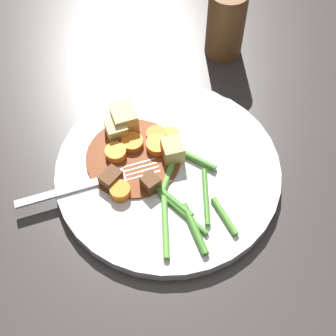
% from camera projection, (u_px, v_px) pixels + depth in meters
% --- Properties ---
extents(ground_plane, '(3.00, 3.00, 0.00)m').
position_uv_depth(ground_plane, '(168.00, 175.00, 0.63)').
color(ground_plane, '#383330').
extents(dinner_plate, '(0.28, 0.28, 0.02)m').
position_uv_depth(dinner_plate, '(168.00, 171.00, 0.62)').
color(dinner_plate, white).
rests_on(dinner_plate, ground_plane).
extents(stew_sauce, '(0.12, 0.12, 0.00)m').
position_uv_depth(stew_sauce, '(133.00, 157.00, 0.62)').
color(stew_sauce, brown).
rests_on(stew_sauce, dinner_plate).
extents(carrot_slice_0, '(0.03, 0.03, 0.01)m').
position_uv_depth(carrot_slice_0, '(133.00, 142.00, 0.63)').
color(carrot_slice_0, orange).
rests_on(carrot_slice_0, dinner_plate).
extents(carrot_slice_1, '(0.04, 0.04, 0.01)m').
position_uv_depth(carrot_slice_1, '(169.00, 137.00, 0.64)').
color(carrot_slice_1, orange).
rests_on(carrot_slice_1, dinner_plate).
extents(carrot_slice_2, '(0.03, 0.03, 0.01)m').
position_uv_depth(carrot_slice_2, '(116.00, 153.00, 0.62)').
color(carrot_slice_2, orange).
rests_on(carrot_slice_2, dinner_plate).
extents(carrot_slice_3, '(0.03, 0.03, 0.01)m').
position_uv_depth(carrot_slice_3, '(120.00, 191.00, 0.59)').
color(carrot_slice_3, orange).
rests_on(carrot_slice_3, dinner_plate).
extents(carrot_slice_4, '(0.04, 0.04, 0.01)m').
position_uv_depth(carrot_slice_4, '(156.00, 135.00, 0.64)').
color(carrot_slice_4, orange).
rests_on(carrot_slice_4, dinner_plate).
extents(carrot_slice_5, '(0.03, 0.03, 0.01)m').
position_uv_depth(carrot_slice_5, '(157.00, 146.00, 0.63)').
color(carrot_slice_5, orange).
rests_on(carrot_slice_5, dinner_plate).
extents(potato_chunk_0, '(0.05, 0.04, 0.03)m').
position_uv_depth(potato_chunk_0, '(124.00, 118.00, 0.64)').
color(potato_chunk_0, '#E5CC7A').
rests_on(potato_chunk_0, dinner_plate).
extents(potato_chunk_1, '(0.04, 0.04, 0.03)m').
position_uv_depth(potato_chunk_1, '(173.00, 150.00, 0.62)').
color(potato_chunk_1, '#DBBC6B').
rests_on(potato_chunk_1, dinner_plate).
extents(potato_chunk_2, '(0.03, 0.03, 0.02)m').
position_uv_depth(potato_chunk_2, '(114.00, 132.00, 0.63)').
color(potato_chunk_2, '#E5CC7A').
rests_on(potato_chunk_2, dinner_plate).
extents(meat_chunk_0, '(0.02, 0.03, 0.02)m').
position_uv_depth(meat_chunk_0, '(111.00, 178.00, 0.60)').
color(meat_chunk_0, brown).
rests_on(meat_chunk_0, dinner_plate).
extents(meat_chunk_1, '(0.02, 0.02, 0.02)m').
position_uv_depth(meat_chunk_1, '(147.00, 181.00, 0.60)').
color(meat_chunk_1, brown).
rests_on(meat_chunk_1, dinner_plate).
extents(green_bean_0, '(0.06, 0.04, 0.01)m').
position_uv_depth(green_bean_0, '(195.00, 229.00, 0.57)').
color(green_bean_0, '#4C8E33').
rests_on(green_bean_0, dinner_plate).
extents(green_bean_1, '(0.05, 0.06, 0.01)m').
position_uv_depth(green_bean_1, '(165.00, 227.00, 0.57)').
color(green_bean_1, '#66AD42').
rests_on(green_bean_1, dinner_plate).
extents(green_bean_2, '(0.06, 0.01, 0.01)m').
position_uv_depth(green_bean_2, '(174.00, 202.00, 0.59)').
color(green_bean_2, '#4C8E33').
rests_on(green_bean_2, dinner_plate).
extents(green_bean_3, '(0.08, 0.02, 0.01)m').
position_uv_depth(green_bean_3, '(183.00, 213.00, 0.58)').
color(green_bean_3, '#4C8E33').
rests_on(green_bean_3, dinner_plate).
extents(green_bean_4, '(0.05, 0.06, 0.01)m').
position_uv_depth(green_bean_4, '(206.00, 197.00, 0.59)').
color(green_bean_4, '#4C8E33').
rests_on(green_bean_4, dinner_plate).
extents(green_bean_5, '(0.05, 0.01, 0.01)m').
position_uv_depth(green_bean_5, '(196.00, 159.00, 0.62)').
color(green_bean_5, '#4C8E33').
rests_on(green_bean_5, dinner_plate).
extents(green_bean_6, '(0.05, 0.03, 0.01)m').
position_uv_depth(green_bean_6, '(224.00, 216.00, 0.58)').
color(green_bean_6, '#599E38').
rests_on(green_bean_6, dinner_plate).
extents(green_bean_7, '(0.03, 0.06, 0.01)m').
position_uv_depth(green_bean_7, '(169.00, 172.00, 0.61)').
color(green_bean_7, '#66AD42').
rests_on(green_bean_7, dinner_plate).
extents(fork, '(0.11, 0.15, 0.00)m').
position_uv_depth(fork, '(93.00, 183.00, 0.60)').
color(fork, silver).
rests_on(fork, dinner_plate).
extents(pepper_mill, '(0.05, 0.05, 0.10)m').
position_uv_depth(pepper_mill, '(226.00, 23.00, 0.71)').
color(pepper_mill, brown).
rests_on(pepper_mill, ground_plane).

